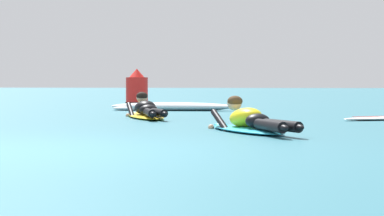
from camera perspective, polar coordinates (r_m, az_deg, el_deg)
The scene contains 5 objects.
ground_plane at distance 17.60m, azimuth -0.03°, elevation -0.27°, with size 120.00×120.00×0.00m, color #2D6B7A.
surfer_near at distance 10.52m, azimuth 4.31°, elevation -1.06°, with size 1.53×2.46×0.55m.
surfer_far at distance 14.41m, azimuth -3.40°, elevation -0.24°, with size 1.33×2.48×0.54m.
whitewater_front at distance 18.18m, azimuth -1.44°, elevation 0.10°, with size 3.00×0.70×0.20m.
channel_marker_buoy at distance 21.25m, azimuth -4.11°, elevation 1.24°, with size 0.64×0.64×1.04m.
Camera 1 is at (2.48, -7.41, 0.70)m, focal length 72.01 mm.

